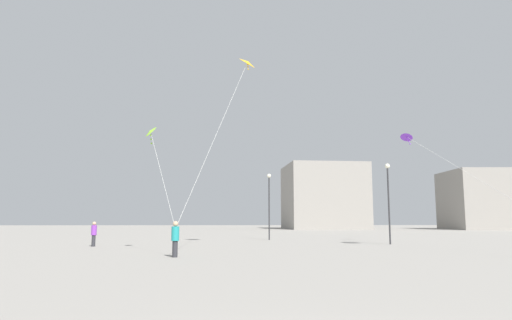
{
  "coord_description": "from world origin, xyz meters",
  "views": [
    {
      "loc": [
        -1.16,
        -4.3,
        1.71
      ],
      "look_at": [
        0.0,
        16.36,
        4.46
      ],
      "focal_mm": 31.76,
      "sensor_mm": 36.0,
      "label": 1
    }
  ],
  "objects_px": {
    "kite_amber_diamond": "(247,63)",
    "lamppost_east": "(388,191)",
    "person_in_purple": "(94,233)",
    "lamppost_west": "(269,196)",
    "person_in_teal": "(175,237)",
    "building_left_hall": "(323,197)",
    "kite_violet_diamond": "(408,138)",
    "kite_lime_diamond": "(151,133)"
  },
  "relations": [
    {
      "from": "kite_violet_diamond",
      "to": "kite_lime_diamond",
      "type": "distance_m",
      "value": 19.75
    },
    {
      "from": "lamppost_east",
      "to": "person_in_teal",
      "type": "bearing_deg",
      "value": -142.97
    },
    {
      "from": "kite_lime_diamond",
      "to": "building_left_hall",
      "type": "bearing_deg",
      "value": 70.0
    },
    {
      "from": "building_left_hall",
      "to": "person_in_purple",
      "type": "bearing_deg",
      "value": -115.29
    },
    {
      "from": "lamppost_west",
      "to": "kite_violet_diamond",
      "type": "bearing_deg",
      "value": -31.63
    },
    {
      "from": "kite_amber_diamond",
      "to": "lamppost_west",
      "type": "relative_size",
      "value": 1.98
    },
    {
      "from": "kite_amber_diamond",
      "to": "lamppost_west",
      "type": "height_order",
      "value": "kite_amber_diamond"
    },
    {
      "from": "person_in_teal",
      "to": "building_left_hall",
      "type": "xyz_separation_m",
      "value": [
        20.71,
        66.27,
        5.29
      ]
    },
    {
      "from": "kite_violet_diamond",
      "to": "lamppost_east",
      "type": "bearing_deg",
      "value": -148.19
    },
    {
      "from": "kite_violet_diamond",
      "to": "kite_amber_diamond",
      "type": "bearing_deg",
      "value": -162.41
    },
    {
      "from": "building_left_hall",
      "to": "lamppost_east",
      "type": "bearing_deg",
      "value": -96.99
    },
    {
      "from": "kite_amber_diamond",
      "to": "building_left_hall",
      "type": "height_order",
      "value": "kite_amber_diamond"
    },
    {
      "from": "person_in_teal",
      "to": "lamppost_east",
      "type": "distance_m",
      "value": 17.61
    },
    {
      "from": "kite_violet_diamond",
      "to": "lamppost_west",
      "type": "xyz_separation_m",
      "value": [
        -10.15,
        6.25,
        -4.14
      ]
    },
    {
      "from": "kite_amber_diamond",
      "to": "building_left_hall",
      "type": "bearing_deg",
      "value": 73.67
    },
    {
      "from": "person_in_purple",
      "to": "lamppost_east",
      "type": "bearing_deg",
      "value": -110.15
    },
    {
      "from": "kite_amber_diamond",
      "to": "building_left_hall",
      "type": "distance_m",
      "value": 61.15
    },
    {
      "from": "person_in_teal",
      "to": "kite_amber_diamond",
      "type": "relative_size",
      "value": 0.15
    },
    {
      "from": "person_in_purple",
      "to": "building_left_hall",
      "type": "relative_size",
      "value": 0.11
    },
    {
      "from": "lamppost_east",
      "to": "lamppost_west",
      "type": "height_order",
      "value": "lamppost_east"
    },
    {
      "from": "lamppost_east",
      "to": "lamppost_west",
      "type": "distance_m",
      "value": 11.01
    },
    {
      "from": "person_in_teal",
      "to": "kite_amber_diamond",
      "type": "height_order",
      "value": "kite_amber_diamond"
    },
    {
      "from": "person_in_purple",
      "to": "lamppost_east",
      "type": "xyz_separation_m",
      "value": [
        20.22,
        1.46,
        2.91
      ]
    },
    {
      "from": "person_in_purple",
      "to": "lamppost_east",
      "type": "distance_m",
      "value": 20.48
    },
    {
      "from": "person_in_purple",
      "to": "person_in_teal",
      "type": "relative_size",
      "value": 0.97
    },
    {
      "from": "building_left_hall",
      "to": "person_in_teal",
      "type": "bearing_deg",
      "value": -107.36
    },
    {
      "from": "lamppost_west",
      "to": "building_left_hall",
      "type": "bearing_deg",
      "value": 72.94
    },
    {
      "from": "person_in_purple",
      "to": "lamppost_east",
      "type": "height_order",
      "value": "lamppost_east"
    },
    {
      "from": "person_in_teal",
      "to": "lamppost_east",
      "type": "relative_size",
      "value": 0.29
    },
    {
      "from": "kite_amber_diamond",
      "to": "person_in_teal",
      "type": "bearing_deg",
      "value": -114.58
    },
    {
      "from": "kite_amber_diamond",
      "to": "kite_lime_diamond",
      "type": "xyz_separation_m",
      "value": [
        -5.58,
        -3.95,
        -5.6
      ]
    },
    {
      "from": "person_in_purple",
      "to": "lamppost_west",
      "type": "relative_size",
      "value": 0.28
    },
    {
      "from": "person_in_teal",
      "to": "lamppost_west",
      "type": "bearing_deg",
      "value": 69.0
    },
    {
      "from": "lamppost_west",
      "to": "person_in_purple",
      "type": "bearing_deg",
      "value": -143.5
    },
    {
      "from": "person_in_purple",
      "to": "kite_amber_diamond",
      "type": "xyz_separation_m",
      "value": [
        9.95,
        -1.13,
        11.32
      ]
    },
    {
      "from": "kite_amber_diamond",
      "to": "lamppost_east",
      "type": "xyz_separation_m",
      "value": [
        10.27,
        2.59,
        -8.41
      ]
    },
    {
      "from": "lamppost_east",
      "to": "kite_lime_diamond",
      "type": "bearing_deg",
      "value": -157.59
    },
    {
      "from": "person_in_purple",
      "to": "person_in_teal",
      "type": "bearing_deg",
      "value": -169.08
    },
    {
      "from": "building_left_hall",
      "to": "kite_amber_diamond",
      "type": "bearing_deg",
      "value": -106.33
    },
    {
      "from": "person_in_teal",
      "to": "kite_amber_diamond",
      "type": "xyz_separation_m",
      "value": [
        3.6,
        7.87,
        11.29
      ]
    },
    {
      "from": "kite_violet_diamond",
      "to": "lamppost_west",
      "type": "relative_size",
      "value": 2.77
    },
    {
      "from": "kite_amber_diamond",
      "to": "person_in_purple",
      "type": "bearing_deg",
      "value": 173.53
    }
  ]
}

